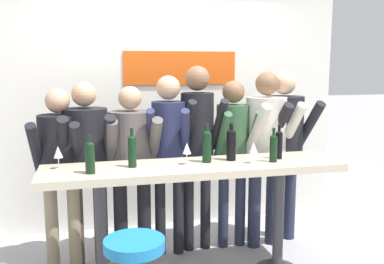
% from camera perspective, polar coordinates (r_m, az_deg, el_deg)
% --- Properties ---
extents(back_wall, '(4.01, 0.12, 2.58)m').
position_cam_1_polar(back_wall, '(4.75, -3.83, 2.95)').
color(back_wall, silver).
rests_on(back_wall, ground_plane).
extents(tasting_table, '(2.41, 0.57, 1.00)m').
position_cam_1_polar(tasting_table, '(3.47, 0.34, -6.86)').
color(tasting_table, beige).
rests_on(tasting_table, ground_plane).
extents(person_far_left, '(0.45, 0.54, 1.59)m').
position_cam_1_polar(person_far_left, '(3.86, -17.20, -3.51)').
color(person_far_left, gray).
rests_on(person_far_left, ground_plane).
extents(person_left, '(0.48, 0.56, 1.64)m').
position_cam_1_polar(person_left, '(3.88, -13.92, -2.90)').
color(person_left, '#473D33').
rests_on(person_left, ground_plane).
extents(person_center_left, '(0.48, 0.55, 1.60)m').
position_cam_1_polar(person_center_left, '(3.91, -8.09, -3.05)').
color(person_center_left, black).
rests_on(person_center_left, ground_plane).
extents(person_center, '(0.44, 0.56, 1.69)m').
position_cam_1_polar(person_center, '(3.95, -3.13, -1.62)').
color(person_center, black).
rests_on(person_center, ground_plane).
extents(person_center_right, '(0.39, 0.53, 1.78)m').
position_cam_1_polar(person_center_right, '(4.03, 0.75, -0.51)').
color(person_center_right, black).
rests_on(person_center_right, ground_plane).
extents(person_right, '(0.38, 0.50, 1.64)m').
position_cam_1_polar(person_right, '(4.14, 5.50, -1.70)').
color(person_right, '#23283D').
rests_on(person_right, ground_plane).
extents(person_far_right, '(0.51, 0.60, 1.72)m').
position_cam_1_polar(person_far_right, '(4.19, 9.86, -1.14)').
color(person_far_right, '#23283D').
rests_on(person_far_right, ground_plane).
extents(person_rightmost, '(0.54, 0.63, 1.72)m').
position_cam_1_polar(person_rightmost, '(4.35, 12.11, -0.86)').
color(person_rightmost, '#23283D').
rests_on(person_rightmost, ground_plane).
extents(wine_bottle_0, '(0.07, 0.07, 0.31)m').
position_cam_1_polar(wine_bottle_0, '(3.35, -7.99, -2.33)').
color(wine_bottle_0, black).
rests_on(wine_bottle_0, tasting_table).
extents(wine_bottle_1, '(0.06, 0.06, 0.28)m').
position_cam_1_polar(wine_bottle_1, '(3.56, 10.81, -1.92)').
color(wine_bottle_1, black).
rests_on(wine_bottle_1, tasting_table).
extents(wine_bottle_2, '(0.08, 0.08, 0.32)m').
position_cam_1_polar(wine_bottle_2, '(3.57, 5.27, -1.46)').
color(wine_bottle_2, black).
rests_on(wine_bottle_2, tasting_table).
extents(wine_bottle_3, '(0.06, 0.06, 0.30)m').
position_cam_1_polar(wine_bottle_3, '(3.69, 11.51, -1.47)').
color(wine_bottle_3, black).
rests_on(wine_bottle_3, tasting_table).
extents(wine_bottle_4, '(0.08, 0.08, 0.32)m').
position_cam_1_polar(wine_bottle_4, '(3.48, 2.00, -1.67)').
color(wine_bottle_4, black).
rests_on(wine_bottle_4, tasting_table).
extents(wine_bottle_5, '(0.07, 0.07, 0.29)m').
position_cam_1_polar(wine_bottle_5, '(3.21, -13.46, -3.09)').
color(wine_bottle_5, black).
rests_on(wine_bottle_5, tasting_table).
extents(wine_glass_0, '(0.07, 0.07, 0.18)m').
position_cam_1_polar(wine_glass_0, '(3.49, 8.19, -2.13)').
color(wine_glass_0, silver).
rests_on(wine_glass_0, tasting_table).
extents(wine_glass_1, '(0.07, 0.07, 0.18)m').
position_cam_1_polar(wine_glass_1, '(3.41, -0.70, -2.28)').
color(wine_glass_1, silver).
rests_on(wine_glass_1, tasting_table).
extents(wine_glass_2, '(0.07, 0.07, 0.18)m').
position_cam_1_polar(wine_glass_2, '(3.42, -17.42, -2.66)').
color(wine_glass_2, silver).
rests_on(wine_glass_2, tasting_table).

